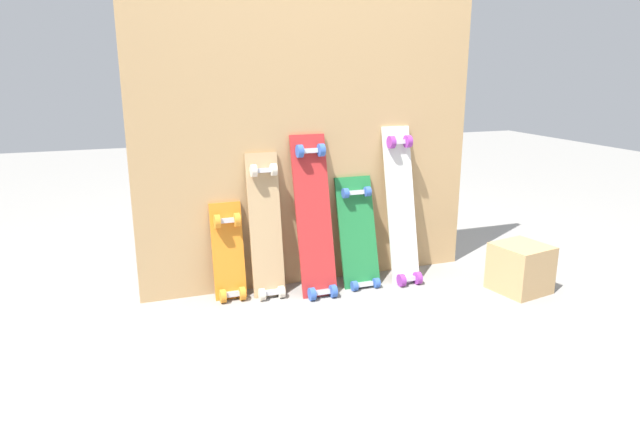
{
  "coord_description": "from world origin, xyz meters",
  "views": [
    {
      "loc": [
        -0.96,
        -2.74,
        1.18
      ],
      "look_at": [
        0.0,
        -0.07,
        0.42
      ],
      "focal_mm": 31.13,
      "sensor_mm": 36.0,
      "label": 1
    }
  ],
  "objects_px": {
    "skateboard_natural": "(266,232)",
    "skateboard_green": "(358,238)",
    "skateboard_white": "(402,211)",
    "skateboard_orange": "(229,257)",
    "wooden_crate": "(520,268)",
    "skateboard_red": "(314,222)"
  },
  "relations": [
    {
      "from": "skateboard_natural",
      "to": "skateboard_orange",
      "type": "bearing_deg",
      "value": 175.79
    },
    {
      "from": "skateboard_orange",
      "to": "skateboard_white",
      "type": "bearing_deg",
      "value": -3.29
    },
    {
      "from": "skateboard_natural",
      "to": "skateboard_white",
      "type": "distance_m",
      "value": 0.77
    },
    {
      "from": "skateboard_orange",
      "to": "skateboard_natural",
      "type": "xyz_separation_m",
      "value": [
        0.2,
        -0.01,
        0.12
      ]
    },
    {
      "from": "skateboard_orange",
      "to": "wooden_crate",
      "type": "bearing_deg",
      "value": -16.61
    },
    {
      "from": "skateboard_red",
      "to": "skateboard_white",
      "type": "xyz_separation_m",
      "value": [
        0.52,
        0.01,
        0.01
      ]
    },
    {
      "from": "skateboard_green",
      "to": "skateboard_white",
      "type": "distance_m",
      "value": 0.29
    },
    {
      "from": "skateboard_natural",
      "to": "skateboard_white",
      "type": "relative_size",
      "value": 0.88
    },
    {
      "from": "skateboard_red",
      "to": "skateboard_natural",
      "type": "bearing_deg",
      "value": 169.35
    },
    {
      "from": "skateboard_green",
      "to": "skateboard_white",
      "type": "xyz_separation_m",
      "value": [
        0.26,
        -0.01,
        0.14
      ]
    },
    {
      "from": "skateboard_natural",
      "to": "wooden_crate",
      "type": "distance_m",
      "value": 1.38
    },
    {
      "from": "skateboard_orange",
      "to": "wooden_crate",
      "type": "relative_size",
      "value": 2.17
    },
    {
      "from": "wooden_crate",
      "to": "skateboard_white",
      "type": "bearing_deg",
      "value": 143.26
    },
    {
      "from": "skateboard_red",
      "to": "skateboard_white",
      "type": "relative_size",
      "value": 0.98
    },
    {
      "from": "skateboard_natural",
      "to": "skateboard_white",
      "type": "xyz_separation_m",
      "value": [
        0.77,
        -0.04,
        0.06
      ]
    },
    {
      "from": "skateboard_orange",
      "to": "skateboard_natural",
      "type": "relative_size",
      "value": 0.69
    },
    {
      "from": "skateboard_white",
      "to": "wooden_crate",
      "type": "relative_size",
      "value": 3.57
    },
    {
      "from": "skateboard_white",
      "to": "wooden_crate",
      "type": "distance_m",
      "value": 0.7
    },
    {
      "from": "skateboard_natural",
      "to": "skateboard_green",
      "type": "height_order",
      "value": "skateboard_natural"
    },
    {
      "from": "skateboard_white",
      "to": "skateboard_orange",
      "type": "bearing_deg",
      "value": 176.71
    },
    {
      "from": "skateboard_red",
      "to": "skateboard_green",
      "type": "height_order",
      "value": "skateboard_red"
    },
    {
      "from": "skateboard_orange",
      "to": "skateboard_red",
      "type": "distance_m",
      "value": 0.48
    }
  ]
}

